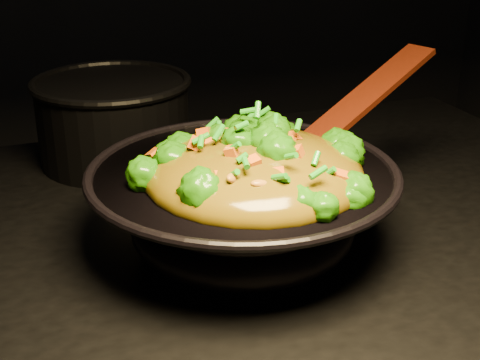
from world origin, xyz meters
name	(u,v)px	position (x,y,z in m)	size (l,w,h in m)	color
wok	(243,210)	(-0.01, -0.03, 0.95)	(0.37, 0.37, 0.10)	black
stir_fry	(255,143)	(-0.01, -0.05, 1.05)	(0.26, 0.26, 0.09)	#247108
spatula	(355,106)	(0.16, 0.02, 1.05)	(0.30, 0.04, 0.01)	#361007
back_pot	(114,120)	(-0.11, 0.32, 0.97)	(0.24, 0.24, 0.14)	black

